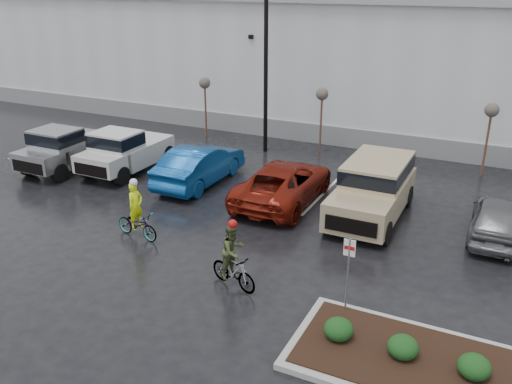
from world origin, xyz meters
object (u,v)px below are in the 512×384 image
at_px(sapling_east, 491,114).
at_px(suv_tan, 372,191).
at_px(fire_lane_sign, 348,267).
at_px(pickup_silver, 72,146).
at_px(car_red, 284,183).
at_px(sapling_mid, 322,98).
at_px(pickup_white, 130,148).
at_px(car_grey, 498,218).
at_px(cyclist_hivis, 137,219).
at_px(lamppost, 266,33).
at_px(cyclist_olive, 233,263).
at_px(sapling_west, 205,86).
at_px(car_blue, 200,165).

height_order(sapling_east, suv_tan, sapling_east).
xyz_separation_m(fire_lane_sign, pickup_silver, (-14.69, 5.89, -0.43)).
bearing_deg(sapling_east, car_red, -135.55).
distance_m(sapling_mid, car_red, 6.86).
height_order(pickup_white, car_grey, pickup_white).
relative_size(car_red, car_grey, 1.33).
bearing_deg(cyclist_hivis, sapling_mid, -3.23).
bearing_deg(lamppost, sapling_east, 5.71).
distance_m(suv_tan, car_grey, 4.18).
height_order(car_grey, cyclist_olive, cyclist_olive).
distance_m(pickup_silver, suv_tan, 13.69).
height_order(lamppost, car_red, lamppost).
bearing_deg(pickup_white, cyclist_hivis, -50.31).
distance_m(sapling_west, cyclist_hivis, 12.43).
distance_m(sapling_mid, suv_tan, 8.04).
height_order(sapling_mid, suv_tan, sapling_mid).
relative_size(sapling_west, car_blue, 0.65).
bearing_deg(car_blue, car_grey, 179.51).
bearing_deg(suv_tan, lamppost, 140.57).
bearing_deg(sapling_east, suv_tan, -115.96).
xyz_separation_m(sapling_west, car_red, (7.36, -6.51, -1.97)).
relative_size(sapling_east, pickup_silver, 0.62).
bearing_deg(sapling_mid, sapling_east, 0.00).
bearing_deg(cyclist_hivis, cyclist_olive, -99.27).
bearing_deg(suv_tan, car_grey, 4.48).
xyz_separation_m(sapling_west, sapling_mid, (6.50, 0.00, 0.00)).
height_order(sapling_west, sapling_east, same).
bearing_deg(pickup_silver, cyclist_olive, -27.35).
bearing_deg(pickup_white, car_grey, -0.74).
xyz_separation_m(car_grey, cyclist_hivis, (-10.72, -5.24, -0.05)).
relative_size(sapling_mid, car_red, 0.58).
bearing_deg(fire_lane_sign, cyclist_hivis, 170.25).
bearing_deg(fire_lane_sign, car_red, 125.23).
relative_size(fire_lane_sign, cyclist_olive, 1.06).
bearing_deg(sapling_mid, suv_tan, -56.90).
bearing_deg(suv_tan, sapling_west, 148.61).
bearing_deg(fire_lane_sign, car_blue, 141.83).
relative_size(fire_lane_sign, pickup_silver, 0.42).
relative_size(car_blue, cyclist_hivis, 2.38).
relative_size(fire_lane_sign, cyclist_hivis, 1.06).
xyz_separation_m(lamppost, suv_tan, (6.79, -5.59, -4.66)).
xyz_separation_m(lamppost, pickup_silver, (-6.89, -5.91, -4.71)).
bearing_deg(sapling_mid, pickup_white, -138.20).
relative_size(fire_lane_sign, car_blue, 0.44).
distance_m(fire_lane_sign, suv_tan, 6.31).
bearing_deg(car_red, cyclist_hivis, 56.59).
bearing_deg(car_red, sapling_east, -136.84).
xyz_separation_m(sapling_west, pickup_white, (-0.28, -6.06, -1.75)).
relative_size(sapling_west, cyclist_hivis, 1.54).
bearing_deg(cyclist_hivis, car_grey, -56.03).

